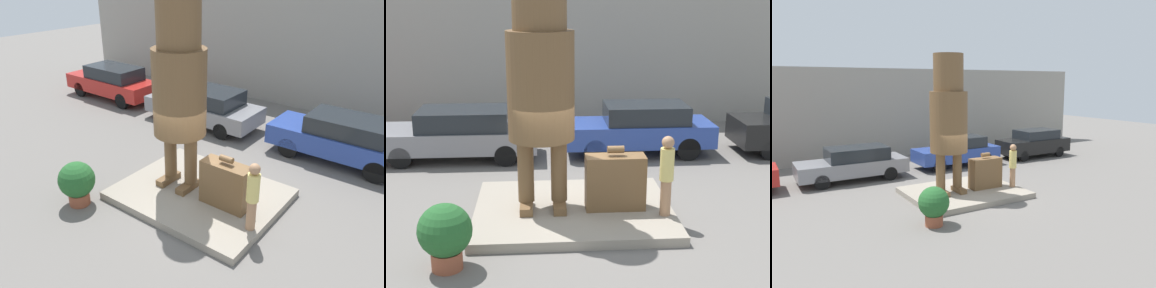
# 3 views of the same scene
# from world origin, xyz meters

# --- Properties ---
(ground_plane) EXTENTS (60.00, 60.00, 0.00)m
(ground_plane) POSITION_xyz_m (0.00, 0.00, 0.00)
(ground_plane) COLOR slate
(pedestal) EXTENTS (4.31, 3.49, 0.21)m
(pedestal) POSITION_xyz_m (0.00, 0.00, 0.10)
(pedestal) COLOR gray
(pedestal) RESTS_ON ground_plane
(building_backdrop) EXTENTS (28.00, 0.60, 5.13)m
(building_backdrop) POSITION_xyz_m (0.00, 8.87, 2.57)
(building_backdrop) COLOR gray
(building_backdrop) RESTS_ON ground_plane
(statue_figure) EXTENTS (1.40, 1.40, 5.18)m
(statue_figure) POSITION_xyz_m (-0.67, -0.02, 3.24)
(statue_figure) COLOR brown
(statue_figure) RESTS_ON pedestal
(giant_suitcase) EXTENTS (1.29, 0.53, 1.42)m
(giant_suitcase) POSITION_xyz_m (0.90, -0.15, 0.81)
(giant_suitcase) COLOR brown
(giant_suitcase) RESTS_ON pedestal
(tourist) EXTENTS (0.29, 0.29, 1.73)m
(tourist) POSITION_xyz_m (1.91, -0.60, 1.16)
(tourist) COLOR #A87A56
(tourist) RESTS_ON pedestal
(parked_car_grey) EXTENTS (4.72, 1.88, 1.50)m
(parked_car_grey) POSITION_xyz_m (-3.08, 4.46, 0.79)
(parked_car_grey) COLOR gray
(parked_car_grey) RESTS_ON ground_plane
(parked_car_blue) EXTENTS (4.43, 1.74, 1.55)m
(parked_car_blue) POSITION_xyz_m (2.32, 4.56, 0.82)
(parked_car_blue) COLOR #284293
(parked_car_blue) RESTS_ON ground_plane
(parked_car_black) EXTENTS (4.31, 1.75, 1.60)m
(parked_car_black) POSITION_xyz_m (7.45, 4.43, 0.83)
(parked_car_black) COLOR black
(parked_car_black) RESTS_ON ground_plane
(planter_pot) EXTENTS (0.96, 0.96, 1.23)m
(planter_pot) POSITION_xyz_m (-2.40, -2.23, 0.69)
(planter_pot) COLOR brown
(planter_pot) RESTS_ON ground_plane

